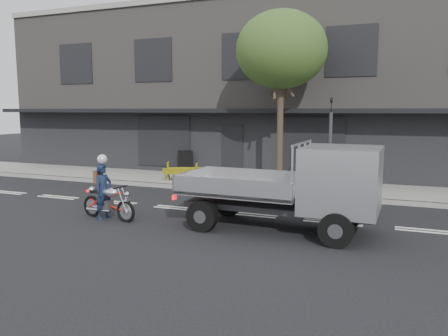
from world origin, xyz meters
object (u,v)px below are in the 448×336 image
Objects in this scene: motorcycle at (108,201)px; flatbed_ute at (322,182)px; rider at (103,191)px; construction_barrier at (180,172)px; sandwich_board at (186,162)px; traffic_light_pole at (330,151)px; street_tree at (281,50)px.

flatbed_ute is at bearing 14.81° from motorcycle.
rider is 1.12× the size of construction_barrier.
rider is at bearing -94.42° from sandwich_board.
traffic_light_pole reaches higher than flatbed_ute.
rider is at bearing -136.29° from traffic_light_pole.
traffic_light_pole is 3.21× the size of sandwich_board.
motorcycle is (-3.40, -6.15, -4.76)m from street_tree.
sandwich_board is (-0.80, 2.14, 0.15)m from construction_barrier.
motorcycle is at bearing -93.36° from sandwich_board.
flatbed_ute is 4.63× the size of sandwich_board.
street_tree is 6.95m from sandwich_board.
motorcycle is 8.10m from sandwich_board.
traffic_light_pole reaches higher than sandwich_board.
flatbed_ute is (5.86, 0.65, 0.81)m from motorcycle.
street_tree is at bearing 115.90° from flatbed_ute.
flatbed_ute is at bearing -58.81° from sandwich_board.
rider is 8.07m from sandwich_board.
flatbed_ute reaches higher than sandwich_board.
street_tree is at bearing -21.54° from rider.
motorcycle is at bearing -83.07° from construction_barrier.
flatbed_ute is 8.39m from construction_barrier.
sandwich_board is at bearing 137.02° from flatbed_ute.
construction_barrier is at bearing 143.62° from flatbed_ute.
traffic_light_pole is 2.21× the size of rider.
construction_barrier is at bearing -83.64° from sandwich_board.
motorcycle is 5.86m from construction_barrier.
construction_barrier is (-0.71, 5.81, 0.03)m from motorcycle.
street_tree reaches higher than sandwich_board.
street_tree is at bearing 69.52° from motorcycle.
rider reaches higher than motorcycle.
flatbed_ute is 3.58× the size of construction_barrier.
motorcycle reaches higher than construction_barrier.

